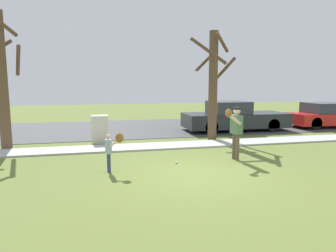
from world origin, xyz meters
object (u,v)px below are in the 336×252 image
Objects in this scene: utility_cabinet at (100,129)px; street_tree_far at (2,77)px; baseball at (176,162)px; parked_hatchback_red at (326,115)px; parked_pickup_dark at (234,117)px; person_child at (111,147)px; person_adult at (235,127)px; street_tree_near at (213,83)px.

utility_cabinet is 3.94m from street_tree_far.
baseball is 11.24m from parked_hatchback_red.
parked_hatchback_red is (5.41, -0.02, -0.01)m from parked_pickup_dark.
utility_cabinet is 12.14m from parked_hatchback_red.
person_adult is at bearing 0.29° from person_child.
street_tree_near is at bearing -133.31° from parked_pickup_dark.
street_tree_far reaches higher than parked_hatchback_red.
utility_cabinet is (-4.12, 3.71, -0.48)m from person_adult.
parked_hatchback_red is at bearing -152.66° from person_adult.
street_tree_far reaches higher than person_child.
street_tree_far is at bearing 149.27° from baseball.
utility_cabinet is 0.23× the size of street_tree_far.
person_adult is 22.38× the size of baseball.
street_tree_far reaches higher than person_adult.
parked_pickup_dark is at bearing 36.11° from person_child.
person_child is at bearing -136.69° from parked_pickup_dark.
street_tree_far is 0.94× the size of parked_pickup_dark.
street_tree_far is at bearing -167.52° from parked_pickup_dark.
person_adult is 3.70m from street_tree_near.
utility_cabinet is at bearing -49.19° from person_adult.
person_child is 4.23m from utility_cabinet.
parked_hatchback_red is at bearing 19.66° from person_child.
street_tree_far is at bearing -30.75° from person_adult.
parked_hatchback_red is (12.01, 1.72, 0.10)m from utility_cabinet.
person_child is at bearing 0.29° from person_adult.
utility_cabinet is at bearing 176.13° from street_tree_near.
street_tree_far is 1.23× the size of parked_hatchback_red.
parked_hatchback_red reaches higher than utility_cabinet.
street_tree_near is 0.92× the size of street_tree_far.
person_adult is at bearing -41.98° from utility_cabinet.
person_child is 0.24× the size of street_tree_near.
street_tree_near is (0.55, 3.39, 1.38)m from person_adult.
parked_hatchback_red is (11.72, 5.94, -0.04)m from person_child.
person_adult is 0.32× the size of parked_pickup_dark.
baseball is 4.40m from utility_cabinet.
parked_hatchback_red is at bearing 15.52° from street_tree_near.
street_tree_near is at bearing -3.87° from utility_cabinet.
parked_hatchback_red is (7.35, 2.04, -1.76)m from street_tree_near.
parked_pickup_dark is at bearing 179.82° from parked_hatchback_red.
person_adult is 0.34× the size of street_tree_far.
parked_pickup_dark is (6.32, 5.95, -0.02)m from person_child.
person_adult is 9.59m from parked_hatchback_red.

